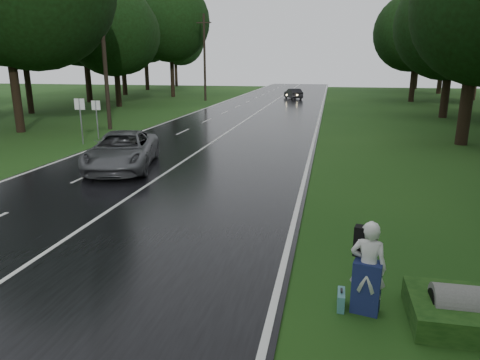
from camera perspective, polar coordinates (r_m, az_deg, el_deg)
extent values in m
plane|color=#1F4414|center=(11.22, -26.68, -10.48)|extent=(160.00, 160.00, 0.00)
cube|color=black|center=(28.95, -1.84, 6.12)|extent=(12.00, 140.00, 0.04)
cube|color=silver|center=(28.94, -1.84, 6.17)|extent=(0.12, 140.00, 0.01)
imported|color=#4A4B4F|center=(19.79, -15.18, 3.77)|extent=(3.96, 6.13, 1.57)
imported|color=black|center=(57.45, 6.99, 11.17)|extent=(2.81, 4.19, 1.30)
imported|color=silver|center=(8.48, 16.42, -10.93)|extent=(0.74, 0.57, 1.81)
cube|color=navy|center=(8.66, 16.22, -13.31)|extent=(0.57, 0.44, 1.02)
cube|color=black|center=(8.55, 16.10, -7.76)|extent=(0.45, 0.30, 0.58)
cube|color=teal|center=(8.83, 13.08, -15.02)|extent=(0.14, 0.47, 0.33)
cylinder|color=slate|center=(9.22, 28.09, -16.37)|extent=(1.46, 0.73, 0.73)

